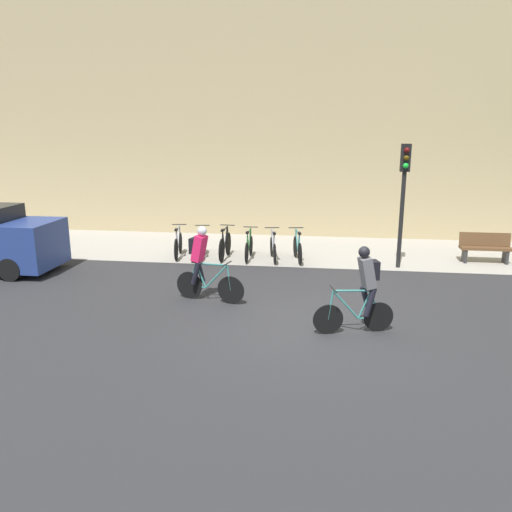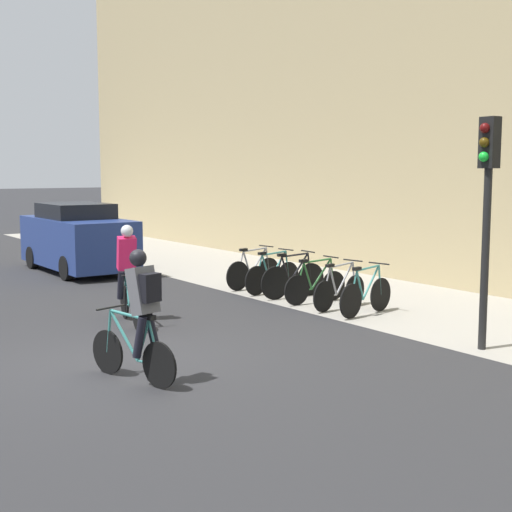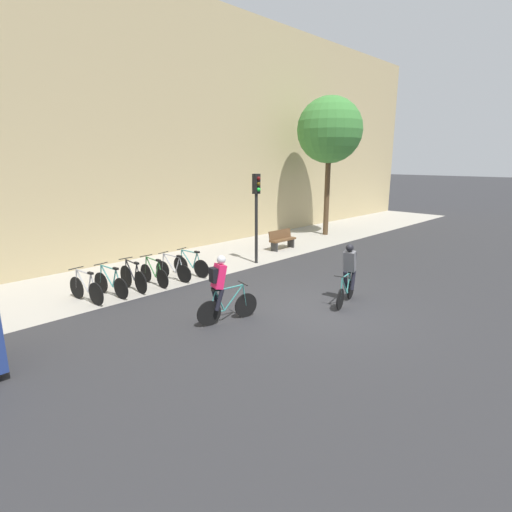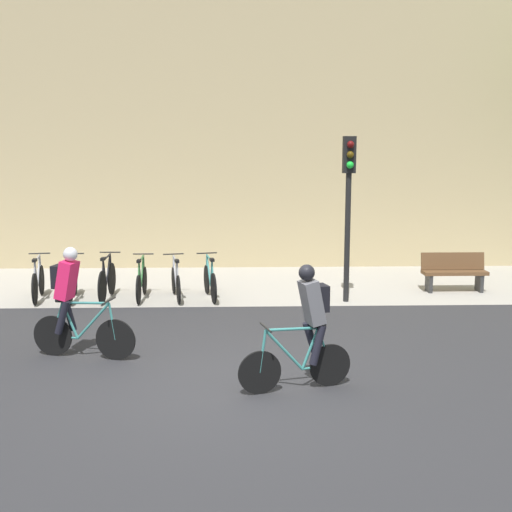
# 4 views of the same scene
# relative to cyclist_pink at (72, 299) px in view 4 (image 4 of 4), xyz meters

# --- Properties ---
(ground) EXTENTS (200.00, 200.00, 0.00)m
(ground) POSITION_rel_cyclist_pink_xyz_m (2.56, -1.31, -0.95)
(ground) COLOR #2B2B2D
(kerb_strip) EXTENTS (44.00, 4.50, 0.01)m
(kerb_strip) POSITION_rel_cyclist_pink_xyz_m (2.56, 5.44, -0.94)
(kerb_strip) COLOR #A39E93
(kerb_strip) RESTS_ON ground
(building_facade) EXTENTS (44.00, 0.60, 10.88)m
(building_facade) POSITION_rel_cyclist_pink_xyz_m (2.56, 7.99, 4.49)
(building_facade) COLOR tan
(building_facade) RESTS_ON ground
(cyclist_pink) EXTENTS (1.68, 0.59, 1.77)m
(cyclist_pink) POSITION_rel_cyclist_pink_xyz_m (0.00, 0.00, 0.00)
(cyclist_pink) COLOR black
(cyclist_pink) RESTS_ON ground
(cyclist_grey) EXTENTS (1.57, 0.60, 1.74)m
(cyclist_grey) POSITION_rel_cyclist_pink_xyz_m (3.55, -1.47, 0.00)
(cyclist_grey) COLOR black
(cyclist_grey) RESTS_ON ground
(parked_bike_0) EXTENTS (0.46, 1.65, 0.97)m
(parked_bike_0) POSITION_rel_cyclist_pink_xyz_m (-1.75, 3.97, -0.54)
(parked_bike_0) COLOR black
(parked_bike_0) RESTS_ON ground
(parked_bike_1) EXTENTS (0.46, 1.65, 0.96)m
(parked_bike_1) POSITION_rel_cyclist_pink_xyz_m (-1.00, 3.97, -0.55)
(parked_bike_1) COLOR black
(parked_bike_1) RESTS_ON ground
(parked_bike_2) EXTENTS (0.46, 1.67, 0.99)m
(parked_bike_2) POSITION_rel_cyclist_pink_xyz_m (-0.25, 3.97, -0.53)
(parked_bike_2) COLOR black
(parked_bike_2) RESTS_ON ground
(parked_bike_3) EXTENTS (0.46, 1.62, 0.95)m
(parked_bike_3) POSITION_rel_cyclist_pink_xyz_m (0.50, 3.97, -0.56)
(parked_bike_3) COLOR black
(parked_bike_3) RESTS_ON ground
(parked_bike_4) EXTENTS (0.49, 1.61, 0.94)m
(parked_bike_4) POSITION_rel_cyclist_pink_xyz_m (1.25, 3.97, -0.56)
(parked_bike_4) COLOR black
(parked_bike_4) RESTS_ON ground
(parked_bike_5) EXTENTS (0.49, 1.61, 0.96)m
(parked_bike_5) POSITION_rel_cyclist_pink_xyz_m (2.00, 3.97, -0.55)
(parked_bike_5) COLOR black
(parked_bike_5) RESTS_ON ground
(traffic_light_pole) EXTENTS (0.26, 0.30, 3.52)m
(traffic_light_pole) POSITION_rel_cyclist_pink_xyz_m (4.95, 3.58, 1.50)
(traffic_light_pole) COLOR black
(traffic_light_pole) RESTS_ON ground
(bench) EXTENTS (1.47, 0.44, 0.89)m
(bench) POSITION_rel_cyclist_pink_xyz_m (7.60, 4.52, -0.48)
(bench) COLOR brown
(bench) RESTS_ON ground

